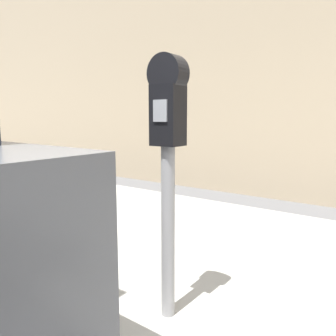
{
  "coord_description": "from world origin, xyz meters",
  "views": [
    {
      "loc": [
        0.52,
        -0.18,
        1.24
      ],
      "look_at": [
        -0.46,
        1.2,
        0.98
      ],
      "focal_mm": 35.0,
      "sensor_mm": 36.0,
      "label": 1
    }
  ],
  "objects": [
    {
      "name": "parking_meter",
      "position": [
        -0.46,
        1.2,
        1.08
      ],
      "size": [
        0.2,
        0.13,
        1.41
      ],
      "color": "gray",
      "rests_on": "sidewalk"
    },
    {
      "name": "sidewalk",
      "position": [
        0.0,
        2.2,
        0.07
      ],
      "size": [
        24.0,
        2.8,
        0.14
      ],
      "color": "#ADAAA3",
      "rests_on": "ground_plane"
    }
  ]
}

